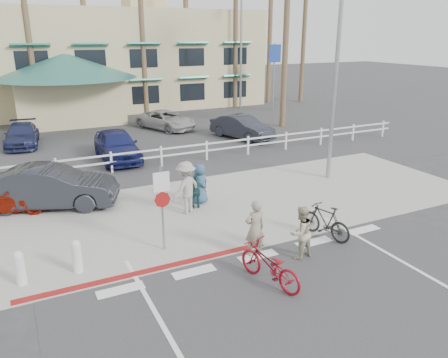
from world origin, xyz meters
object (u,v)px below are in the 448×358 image
bike_red (269,265)px  car_white_sedan (51,187)px  bike_black (326,221)px  sign_post (162,205)px

bike_red → car_white_sedan: 9.19m
bike_black → bike_red: bearing=11.9°
bike_red → bike_black: 3.39m
car_white_sedan → sign_post: bearing=-131.7°
sign_post → car_white_sedan: 5.75m
bike_black → car_white_sedan: size_ratio=0.38×
sign_post → bike_red: bearing=-58.6°
car_white_sedan → bike_red: bearing=-130.1°
bike_red → bike_black: (3.02, 1.54, 0.01)m
sign_post → bike_red: size_ratio=1.43×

